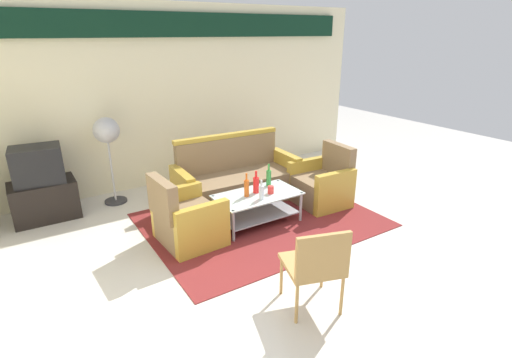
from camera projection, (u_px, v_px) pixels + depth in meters
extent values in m
plane|color=beige|center=(308.00, 250.00, 4.53)|extent=(14.00, 14.00, 0.00)
cube|color=beige|center=(193.00, 94.00, 6.45)|extent=(6.52, 0.12, 2.80)
cube|color=black|center=(191.00, 25.00, 6.00)|extent=(5.76, 0.08, 0.36)
cube|color=maroon|center=(261.00, 220.00, 5.25)|extent=(2.94, 2.26, 0.01)
cube|color=#7F6647|center=(238.00, 188.00, 5.73)|extent=(1.63, 0.76, 0.42)
cube|color=#7F6647|center=(227.00, 153.00, 5.83)|extent=(1.60, 0.20, 0.48)
cube|color=#B79333|center=(285.00, 172.00, 6.09)|extent=(0.15, 0.70, 0.62)
cube|color=#B79333|center=(183.00, 193.00, 5.30)|extent=(0.15, 0.70, 0.62)
cube|color=#B79333|center=(227.00, 136.00, 5.73)|extent=(1.64, 0.17, 0.06)
cube|color=#7F6647|center=(190.00, 225.00, 4.65)|extent=(0.69, 0.64, 0.40)
cube|color=#7F6647|center=(162.00, 199.00, 4.33)|extent=(0.15, 0.61, 0.45)
cube|color=#B79333|center=(177.00, 209.00, 4.87)|extent=(0.66, 0.14, 0.58)
cube|color=#B79333|center=(203.00, 229.00, 4.37)|extent=(0.66, 0.14, 0.58)
cube|color=#7F6647|center=(320.00, 190.00, 5.68)|extent=(0.69, 0.63, 0.40)
cube|color=#7F6647|center=(338.00, 159.00, 5.67)|extent=(0.15, 0.61, 0.45)
cube|color=#B79333|center=(335.00, 192.00, 5.38)|extent=(0.66, 0.13, 0.58)
cube|color=#B79333|center=(306.00, 178.00, 5.92)|extent=(0.66, 0.13, 0.58)
cube|color=silver|center=(258.00, 195.00, 5.03)|extent=(1.10, 0.60, 0.02)
cube|color=#9E9EA5|center=(258.00, 214.00, 5.13)|extent=(1.00, 0.52, 0.02)
cylinder|color=#9E9EA5|center=(214.00, 210.00, 5.05)|extent=(0.04, 0.04, 0.40)
cylinder|color=#9E9EA5|center=(278.00, 194.00, 5.56)|extent=(0.04, 0.04, 0.40)
cylinder|color=#9E9EA5|center=(233.00, 226.00, 4.64)|extent=(0.04, 0.04, 0.40)
cylinder|color=#9E9EA5|center=(301.00, 206.00, 5.15)|extent=(0.04, 0.04, 0.40)
cylinder|color=#2D8C38|center=(269.00, 178.00, 5.28)|extent=(0.07, 0.07, 0.21)
cylinder|color=#2D8C38|center=(269.00, 167.00, 5.22)|extent=(0.03, 0.03, 0.09)
cylinder|color=silver|center=(261.00, 193.00, 4.85)|extent=(0.07, 0.07, 0.18)
cylinder|color=silver|center=(261.00, 183.00, 4.81)|extent=(0.02, 0.02, 0.08)
cylinder|color=red|center=(256.00, 185.00, 5.05)|extent=(0.08, 0.08, 0.21)
cylinder|color=red|center=(256.00, 174.00, 4.99)|extent=(0.03, 0.03, 0.09)
cylinder|color=#D85919|center=(247.00, 188.00, 4.93)|extent=(0.06, 0.06, 0.22)
cylinder|color=#D85919|center=(246.00, 177.00, 4.87)|extent=(0.02, 0.02, 0.09)
cylinder|color=red|center=(271.00, 190.00, 5.04)|extent=(0.08, 0.08, 0.10)
cube|color=black|center=(45.00, 200.00, 5.22)|extent=(0.80, 0.50, 0.52)
cube|color=black|center=(37.00, 165.00, 5.04)|extent=(0.63, 0.49, 0.48)
cube|color=black|center=(37.00, 160.00, 5.23)|extent=(0.51, 0.05, 0.36)
cylinder|color=#2D2D33|center=(116.00, 201.00, 5.80)|extent=(0.32, 0.32, 0.03)
cylinder|color=#B2B2B7|center=(112.00, 170.00, 5.63)|extent=(0.03, 0.03, 0.95)
sphere|color=#B2B2B7|center=(106.00, 130.00, 5.43)|extent=(0.36, 0.36, 0.36)
cube|color=#AD844C|center=(312.00, 265.00, 3.49)|extent=(0.60, 0.60, 0.04)
cube|color=#AD844C|center=(323.00, 256.00, 3.21)|extent=(0.47, 0.18, 0.40)
cylinder|color=#AD844C|center=(281.00, 275.00, 3.71)|extent=(0.03, 0.03, 0.42)
cylinder|color=#AD844C|center=(322.00, 268.00, 3.81)|extent=(0.03, 0.03, 0.42)
cylinder|color=#AD844C|center=(297.00, 303.00, 3.33)|extent=(0.03, 0.03, 0.42)
cylinder|color=#AD844C|center=(342.00, 295.00, 3.43)|extent=(0.03, 0.03, 0.42)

